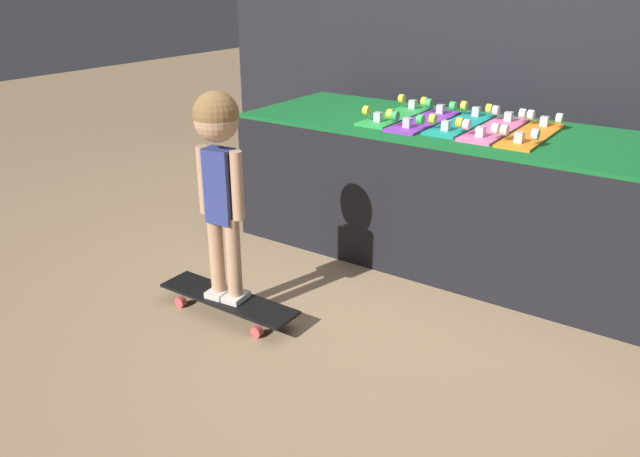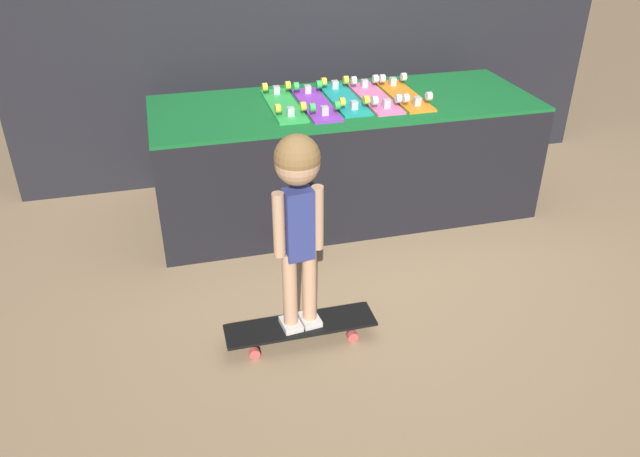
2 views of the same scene
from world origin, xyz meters
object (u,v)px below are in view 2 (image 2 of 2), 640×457
object	(u,v)px
skateboard_green_on_rack	(283,104)
skateboard_purple_on_rack	(316,103)
skateboard_on_floor	(301,327)
child	(298,199)
skateboard_teal_on_rack	(344,98)
skateboard_orange_on_rack	(404,94)
skateboard_pink_on_rack	(375,96)

from	to	relation	value
skateboard_green_on_rack	skateboard_purple_on_rack	distance (m)	0.20
skateboard_green_on_rack	skateboard_on_floor	world-z (taller)	skateboard_green_on_rack
skateboard_green_on_rack	skateboard_on_floor	xyz separation A→B (m)	(-0.20, -1.26, -0.70)
child	skateboard_on_floor	bearing A→B (deg)	38.46
skateboard_purple_on_rack	skateboard_teal_on_rack	size ratio (longest dim) A/B	1.00
skateboard_on_floor	skateboard_purple_on_rack	bearing A→B (deg)	72.23
skateboard_orange_on_rack	skateboard_teal_on_rack	bearing A→B (deg)	175.61
skateboard_teal_on_rack	child	size ratio (longest dim) A/B	0.65
skateboard_pink_on_rack	skateboard_on_floor	size ratio (longest dim) A/B	0.86
skateboard_green_on_rack	skateboard_teal_on_rack	world-z (taller)	same
skateboard_purple_on_rack	skateboard_orange_on_rack	distance (m)	0.59
skateboard_green_on_rack	skateboard_pink_on_rack	distance (m)	0.59
skateboard_purple_on_rack	skateboard_teal_on_rack	distance (m)	0.20
skateboard_teal_on_rack	skateboard_on_floor	world-z (taller)	skateboard_teal_on_rack
skateboard_purple_on_rack	skateboard_on_floor	distance (m)	1.47
skateboard_green_on_rack	skateboard_teal_on_rack	xyz separation A→B (m)	(0.39, 0.02, 0.00)
skateboard_purple_on_rack	skateboard_teal_on_rack	world-z (taller)	same
skateboard_pink_on_rack	skateboard_on_floor	distance (m)	1.64
skateboard_green_on_rack	child	distance (m)	1.28
skateboard_purple_on_rack	skateboard_orange_on_rack	xyz separation A→B (m)	(0.59, 0.02, 0.00)
skateboard_teal_on_rack	skateboard_pink_on_rack	world-z (taller)	same
skateboard_pink_on_rack	skateboard_on_floor	xyz separation A→B (m)	(-0.78, -1.26, -0.70)
skateboard_green_on_rack	skateboard_pink_on_rack	size ratio (longest dim) A/B	1.00
skateboard_teal_on_rack	skateboard_orange_on_rack	world-z (taller)	same
skateboard_on_floor	skateboard_teal_on_rack	bearing A→B (deg)	65.29
skateboard_pink_on_rack	child	bearing A→B (deg)	-121.99
skateboard_green_on_rack	child	xyz separation A→B (m)	(-0.20, -1.26, 0.00)
skateboard_purple_on_rack	skateboard_on_floor	world-z (taller)	skateboard_purple_on_rack
skateboard_orange_on_rack	skateboard_green_on_rack	bearing A→B (deg)	179.05
skateboard_green_on_rack	skateboard_orange_on_rack	bearing A→B (deg)	-0.95
skateboard_purple_on_rack	child	xyz separation A→B (m)	(-0.39, -1.23, 0.00)
skateboard_teal_on_rack	skateboard_on_floor	distance (m)	1.57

